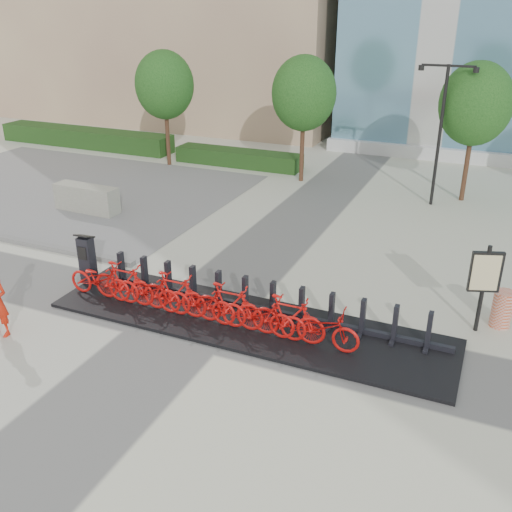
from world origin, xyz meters
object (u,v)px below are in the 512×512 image
at_px(kiosk, 87,259).
at_px(map_sign, 485,276).
at_px(construction_barrel, 502,309).
at_px(jersey_barrier, 87,199).
at_px(bike_0, 100,279).

xyz_separation_m(kiosk, map_sign, (9.64, 1.64, 0.65)).
xyz_separation_m(construction_barrel, map_sign, (-0.49, -0.43, 0.95)).
bearing_deg(map_sign, kiosk, 170.25).
distance_m(construction_barrel, jersey_barrier, 14.24).
xyz_separation_m(jersey_barrier, map_sign, (13.50, -3.09, 0.92)).
height_order(bike_0, kiosk, kiosk).
distance_m(bike_0, kiosk, 1.00).
relative_size(kiosk, map_sign, 0.66).
relative_size(bike_0, construction_barrel, 2.01).
distance_m(bike_0, map_sign, 9.14).
bearing_deg(map_sign, jersey_barrier, 147.71).
xyz_separation_m(construction_barrel, jersey_barrier, (-13.99, 2.66, 0.03)).
bearing_deg(jersey_barrier, construction_barrel, -8.94).
bearing_deg(kiosk, jersey_barrier, 126.10).
bearing_deg(bike_0, map_sign, -76.10).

